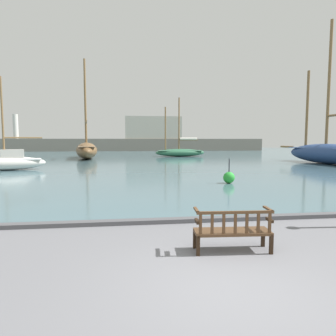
% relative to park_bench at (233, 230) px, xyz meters
% --- Properties ---
extents(ground_plane, '(160.00, 160.00, 0.00)m').
position_rel_park_bench_xyz_m(ground_plane, '(-0.55, -1.47, -0.47)').
color(ground_plane, slate).
extents(harbor_water, '(100.00, 80.00, 0.08)m').
position_rel_park_bench_xyz_m(harbor_water, '(-0.55, 42.53, -0.43)').
color(harbor_water, '#476670').
rests_on(harbor_water, ground).
extents(quay_edge_kerb, '(40.00, 0.30, 0.12)m').
position_rel_park_bench_xyz_m(quay_edge_kerb, '(-0.55, 2.38, -0.41)').
color(quay_edge_kerb, '#4C4C50').
rests_on(quay_edge_kerb, ground).
extents(park_bench, '(1.63, 0.62, 0.92)m').
position_rel_park_bench_xyz_m(park_bench, '(0.00, 0.00, 0.00)').
color(park_bench, black).
rests_on(park_bench, ground).
extents(sailboat_mid_starboard, '(4.12, 11.21, 12.28)m').
position_rel_park_bench_xyz_m(sailboat_mid_starboard, '(-7.48, 32.71, 0.75)').
color(sailboat_mid_starboard, brown).
rests_on(sailboat_mid_starboard, harbor_water).
extents(sailboat_mid_port, '(7.05, 2.17, 8.16)m').
position_rel_park_bench_xyz_m(sailboat_mid_port, '(4.94, 35.63, 0.31)').
color(sailboat_mid_port, '#2D6647').
rests_on(sailboat_mid_port, harbor_water).
extents(sailboat_centre_channel, '(5.69, 3.04, 6.99)m').
position_rel_park_bench_xyz_m(sailboat_centre_channel, '(-11.38, 18.10, 0.28)').
color(sailboat_centre_channel, silver).
rests_on(sailboat_centre_channel, harbor_water).
extents(sailboat_outer_starboard, '(3.74, 13.09, 13.59)m').
position_rel_park_bench_xyz_m(sailboat_outer_starboard, '(16.91, 20.84, 0.75)').
color(sailboat_outer_starboard, navy).
rests_on(sailboat_outer_starboard, harbor_water).
extents(channel_buoy, '(0.61, 0.61, 1.31)m').
position_rel_park_bench_xyz_m(channel_buoy, '(3.07, 9.24, -0.08)').
color(channel_buoy, green).
rests_on(channel_buoy, harbor_water).
extents(far_breakwater, '(55.35, 2.40, 7.60)m').
position_rel_park_bench_xyz_m(far_breakwater, '(0.07, 58.66, 1.80)').
color(far_breakwater, slate).
rests_on(far_breakwater, ground).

